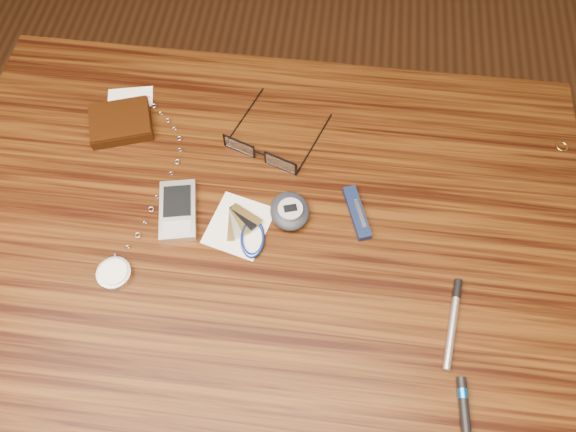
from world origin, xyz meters
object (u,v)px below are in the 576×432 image
object	(u,v)px
pda_phone	(178,210)
pocket_knife	(357,213)
eyeglasses	(262,151)
notepad_keys	(246,231)
pocket_watch	(117,266)
desk	(262,257)
wallet_and_card	(121,122)
pedometer	(290,211)
silver_pen	(454,316)

from	to	relation	value
pda_phone	pocket_knife	xyz separation A→B (m)	(0.27, 0.03, -0.00)
eyeglasses	notepad_keys	size ratio (longest dim) A/B	1.52
pocket_watch	desk	bearing A→B (deg)	24.07
wallet_and_card	eyeglasses	world-z (taller)	eyeglasses
pedometer	silver_pen	bearing A→B (deg)	-29.02
desk	eyeglasses	world-z (taller)	eyeglasses
eyeglasses	pocket_watch	bearing A→B (deg)	-129.34
pocket_watch	pedometer	world-z (taller)	pedometer
desk	pda_phone	distance (m)	0.17
pocket_watch	silver_pen	xyz separation A→B (m)	(0.48, -0.02, -0.00)
pocket_watch	silver_pen	bearing A→B (deg)	-2.20
wallet_and_card	pda_phone	distance (m)	0.20
eyeglasses	pocket_watch	world-z (taller)	eyeglasses
eyeglasses	silver_pen	xyz separation A→B (m)	(0.30, -0.24, -0.01)
wallet_and_card	pocket_watch	size ratio (longest dim) A/B	0.41
wallet_and_card	pocket_watch	distance (m)	0.26
pda_phone	silver_pen	distance (m)	0.43
pocket_knife	silver_pen	distance (m)	0.21
eyeglasses	wallet_and_card	bearing A→B (deg)	172.14
wallet_and_card	pedometer	distance (m)	0.33
silver_pen	pocket_watch	bearing A→B (deg)	177.80
desk	pocket_knife	world-z (taller)	pocket_knife
pocket_knife	pedometer	bearing A→B (deg)	-172.97
pda_phone	pocket_watch	bearing A→B (deg)	-123.96
wallet_and_card	eyeglasses	xyz separation A→B (m)	(0.24, -0.03, 0.00)
pocket_watch	pocket_knife	world-z (taller)	pocket_watch
desk	pedometer	size ratio (longest dim) A/B	12.11
pocket_watch	pedometer	size ratio (longest dim) A/B	4.29
eyeglasses	silver_pen	bearing A→B (deg)	-38.40
desk	pocket_watch	world-z (taller)	pocket_watch
pedometer	notepad_keys	distance (m)	0.07
eyeglasses	pedometer	xyz separation A→B (m)	(0.06, -0.10, -0.00)
pda_phone	silver_pen	world-z (taller)	pda_phone
desk	pedometer	world-z (taller)	pedometer
wallet_and_card	notepad_keys	bearing A→B (deg)	-36.26
wallet_and_card	pda_phone	size ratio (longest dim) A/B	1.33
notepad_keys	pda_phone	bearing A→B (deg)	169.23
eyeglasses	pocket_knife	bearing A→B (deg)	-29.78
notepad_keys	silver_pen	xyz separation A→B (m)	(0.31, -0.10, 0.00)
pedometer	silver_pen	world-z (taller)	pedometer
pedometer	wallet_and_card	bearing A→B (deg)	155.45
pocket_watch	silver_pen	world-z (taller)	pocket_watch
silver_pen	pda_phone	bearing A→B (deg)	164.02
eyeglasses	notepad_keys	distance (m)	0.14
pda_phone	pocket_knife	bearing A→B (deg)	6.18
wallet_and_card	eyeglasses	bearing A→B (deg)	-7.86
desk	wallet_and_card	xyz separation A→B (m)	(-0.26, 0.17, 0.11)
notepad_keys	pocket_knife	bearing A→B (deg)	16.97
pocket_knife	silver_pen	size ratio (longest dim) A/B	0.70
desk	pda_phone	bearing A→B (deg)	174.24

